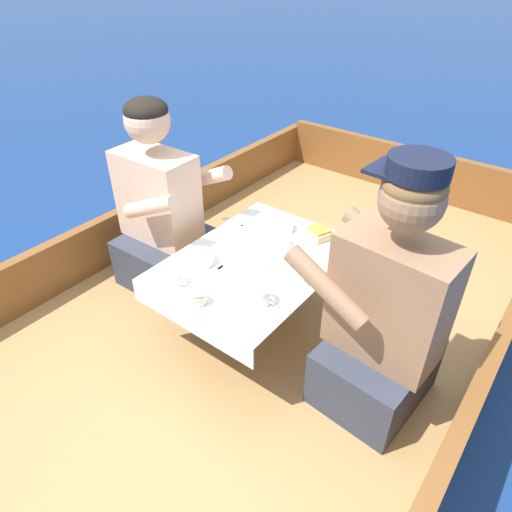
{
  "coord_description": "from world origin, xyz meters",
  "views": [
    {
      "loc": [
        1.0,
        -1.26,
        1.83
      ],
      "look_at": [
        0.0,
        0.04,
        0.69
      ],
      "focal_mm": 32.0,
      "sensor_mm": 36.0,
      "label": 1
    }
  ],
  "objects_px": {
    "person_port": "(161,213)",
    "coffee_cup_starboard": "(261,295)",
    "coffee_cup_port": "(285,244)",
    "sandwich": "(319,233)",
    "coffee_cup_center": "(176,278)",
    "tin_can": "(198,298)",
    "person_starboard": "(384,317)"
  },
  "relations": [
    {
      "from": "tin_can",
      "to": "sandwich",
      "type": "bearing_deg",
      "value": 79.38
    },
    {
      "from": "coffee_cup_port",
      "to": "sandwich",
      "type": "bearing_deg",
      "value": 67.94
    },
    {
      "from": "person_port",
      "to": "coffee_cup_center",
      "type": "relative_size",
      "value": 10.06
    },
    {
      "from": "sandwich",
      "to": "coffee_cup_starboard",
      "type": "height_order",
      "value": "coffee_cup_starboard"
    },
    {
      "from": "person_starboard",
      "to": "coffee_cup_starboard",
      "type": "bearing_deg",
      "value": 26.42
    },
    {
      "from": "person_starboard",
      "to": "coffee_cup_center",
      "type": "xyz_separation_m",
      "value": [
        -0.77,
        -0.29,
        -0.01
      ]
    },
    {
      "from": "sandwich",
      "to": "coffee_cup_port",
      "type": "relative_size",
      "value": 1.29
    },
    {
      "from": "sandwich",
      "to": "coffee_cup_center",
      "type": "height_order",
      "value": "sandwich"
    },
    {
      "from": "person_port",
      "to": "person_starboard",
      "type": "height_order",
      "value": "person_starboard"
    },
    {
      "from": "coffee_cup_center",
      "to": "tin_can",
      "type": "relative_size",
      "value": 1.44
    },
    {
      "from": "person_port",
      "to": "coffee_cup_port",
      "type": "height_order",
      "value": "person_port"
    },
    {
      "from": "person_port",
      "to": "tin_can",
      "type": "relative_size",
      "value": 14.52
    },
    {
      "from": "person_port",
      "to": "coffee_cup_starboard",
      "type": "bearing_deg",
      "value": -17.47
    },
    {
      "from": "person_port",
      "to": "coffee_cup_port",
      "type": "xyz_separation_m",
      "value": [
        0.68,
        0.13,
        0.02
      ]
    },
    {
      "from": "sandwich",
      "to": "coffee_cup_port",
      "type": "height_order",
      "value": "coffee_cup_port"
    },
    {
      "from": "person_port",
      "to": "tin_can",
      "type": "height_order",
      "value": "person_port"
    },
    {
      "from": "coffee_cup_port",
      "to": "tin_can",
      "type": "distance_m",
      "value": 0.51
    },
    {
      "from": "person_port",
      "to": "sandwich",
      "type": "xyz_separation_m",
      "value": [
        0.75,
        0.3,
        0.01
      ]
    },
    {
      "from": "coffee_cup_port",
      "to": "coffee_cup_starboard",
      "type": "relative_size",
      "value": 0.98
    },
    {
      "from": "tin_can",
      "to": "coffee_cup_center",
      "type": "bearing_deg",
      "value": 168.46
    },
    {
      "from": "person_port",
      "to": "tin_can",
      "type": "xyz_separation_m",
      "value": [
        0.62,
        -0.37,
        0.01
      ]
    },
    {
      "from": "person_starboard",
      "to": "coffee_cup_port",
      "type": "relative_size",
      "value": 9.84
    },
    {
      "from": "person_port",
      "to": "tin_can",
      "type": "bearing_deg",
      "value": -33.12
    },
    {
      "from": "person_port",
      "to": "sandwich",
      "type": "bearing_deg",
      "value": 20.1
    },
    {
      "from": "coffee_cup_starboard",
      "to": "tin_can",
      "type": "relative_size",
      "value": 1.59
    },
    {
      "from": "coffee_cup_port",
      "to": "coffee_cup_starboard",
      "type": "distance_m",
      "value": 0.38
    },
    {
      "from": "person_port",
      "to": "sandwich",
      "type": "relative_size",
      "value": 7.23
    },
    {
      "from": "coffee_cup_port",
      "to": "coffee_cup_starboard",
      "type": "xyz_separation_m",
      "value": [
        0.13,
        -0.35,
        -0.0
      ]
    },
    {
      "from": "coffee_cup_starboard",
      "to": "coffee_cup_center",
      "type": "height_order",
      "value": "coffee_cup_starboard"
    },
    {
      "from": "coffee_cup_starboard",
      "to": "tin_can",
      "type": "xyz_separation_m",
      "value": [
        -0.19,
        -0.15,
        -0.01
      ]
    },
    {
      "from": "person_starboard",
      "to": "coffee_cup_starboard",
      "type": "height_order",
      "value": "person_starboard"
    },
    {
      "from": "coffee_cup_starboard",
      "to": "coffee_cup_center",
      "type": "relative_size",
      "value": 1.1
    }
  ]
}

